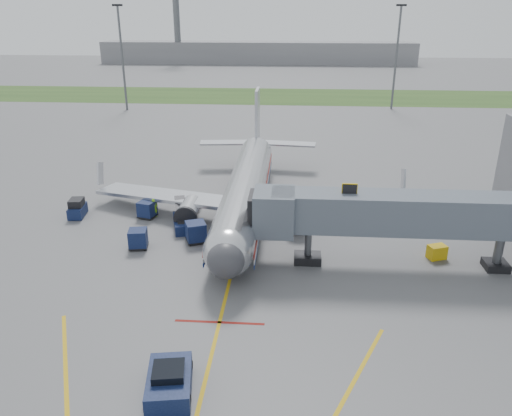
# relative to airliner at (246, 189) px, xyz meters

# --- Properties ---
(ground) EXTENTS (400.00, 400.00, 0.00)m
(ground) POSITION_rel_airliner_xyz_m (-0.00, -15.25, -2.65)
(ground) COLOR #565659
(ground) RESTS_ON ground
(grass_strip) EXTENTS (300.00, 25.00, 0.01)m
(grass_strip) POSITION_rel_airliner_xyz_m (-0.00, 74.75, -2.64)
(grass_strip) COLOR #2D4C1E
(grass_strip) RESTS_ON ground
(apron_markings) EXTENTS (21.52, 50.00, 0.01)m
(apron_markings) POSITION_rel_airliner_xyz_m (-0.00, -22.65, -2.64)
(apron_markings) COLOR gold
(apron_markings) RESTS_ON ground
(airliner) EXTENTS (32.10, 35.67, 10.25)m
(airliner) POSITION_rel_airliner_xyz_m (0.00, 0.00, 0.00)
(airliner) COLOR silver
(airliner) RESTS_ON ground
(jet_bridge) EXTENTS (25.30, 4.00, 6.90)m
(jet_bridge) POSITION_rel_airliner_xyz_m (12.86, -10.25, 1.82)
(jet_bridge) COLOR slate
(jet_bridge) RESTS_ON ground
(light_mast_left) EXTENTS (2.00, 0.44, 20.40)m
(light_mast_left) POSITION_rel_airliner_xyz_m (-30.00, 54.75, 8.13)
(light_mast_left) COLOR #595B60
(light_mast_left) RESTS_ON ground
(light_mast_right) EXTENTS (2.00, 0.44, 20.40)m
(light_mast_right) POSITION_rel_airliner_xyz_m (25.00, 59.75, 8.13)
(light_mast_right) COLOR #595B60
(light_mast_right) RESTS_ON ground
(distant_terminal) EXTENTS (120.00, 14.00, 8.00)m
(distant_terminal) POSITION_rel_airliner_xyz_m (-10.00, 154.75, 1.35)
(distant_terminal) COLOR slate
(distant_terminal) RESTS_ON ground
(control_tower) EXTENTS (4.00, 4.00, 30.00)m
(control_tower) POSITION_rel_airliner_xyz_m (-40.00, 149.75, 14.68)
(control_tower) COLOR #595B60
(control_tower) RESTS_ON ground
(pushback_tug) EXTENTS (2.91, 4.13, 1.59)m
(pushback_tug) POSITION_rel_airliner_xyz_m (-1.76, -25.88, -1.98)
(pushback_tug) COLOR #0B1633
(pushback_tug) RESTS_ON ground
(baggage_tug) EXTENTS (1.69, 2.77, 1.84)m
(baggage_tug) POSITION_rel_airliner_xyz_m (-16.80, -2.10, -1.83)
(baggage_tug) COLOR #0B1633
(baggage_tug) RESTS_ON ground
(baggage_cart_a) EXTENTS (1.81, 1.81, 1.70)m
(baggage_cart_a) POSITION_rel_airliner_xyz_m (-8.61, -8.68, -1.78)
(baggage_cart_a) COLOR #0B1633
(baggage_cart_a) RESTS_ON ground
(baggage_cart_b) EXTENTS (2.22, 2.22, 1.85)m
(baggage_cart_b) POSITION_rel_airliner_xyz_m (-3.84, -7.10, -1.70)
(baggage_cart_b) COLOR #0B1633
(baggage_cart_b) RESTS_ON ground
(baggage_cart_c) EXTENTS (1.93, 1.93, 1.69)m
(baggage_cart_c) POSITION_rel_airliner_xyz_m (-9.73, -1.88, -1.79)
(baggage_cart_c) COLOR #0B1633
(baggage_cart_c) RESTS_ON ground
(belt_loader) EXTENTS (2.60, 4.94, 2.33)m
(belt_loader) POSITION_rel_airliner_xyz_m (-5.70, -4.20, -2.07)
(belt_loader) COLOR #0B1633
(belt_loader) RESTS_ON ground
(ground_power_cart) EXTENTS (1.70, 1.42, 1.16)m
(ground_power_cart) POSITION_rel_airliner_xyz_m (16.74, -8.76, -2.07)
(ground_power_cart) COLOR gold
(ground_power_cart) RESTS_ON ground
(ramp_worker) EXTENTS (0.79, 0.84, 1.93)m
(ramp_worker) POSITION_rel_airliner_xyz_m (-9.02, -1.76, -1.68)
(ramp_worker) COLOR #86D819
(ramp_worker) RESTS_ON ground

